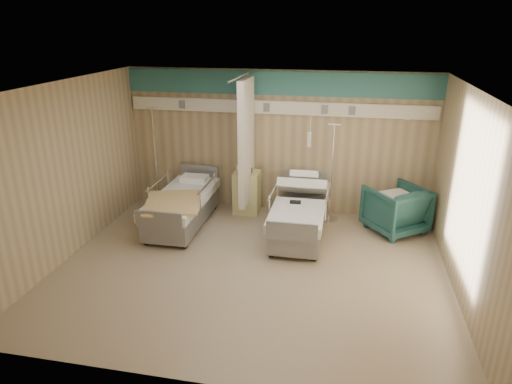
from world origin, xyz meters
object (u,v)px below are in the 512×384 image
(visitor_armchair, at_px, (396,209))
(bed_right, at_px, (299,220))
(bed_left, at_px, (182,210))
(iv_stand_left, at_px, (158,188))
(bedside_cabinet, at_px, (247,192))
(iv_stand_right, at_px, (330,201))

(visitor_armchair, bearing_deg, bed_right, -19.04)
(bed_left, bearing_deg, bed_right, 0.00)
(iv_stand_left, bearing_deg, bedside_cabinet, 4.88)
(bed_left, distance_m, bedside_cabinet, 1.39)
(iv_stand_right, height_order, iv_stand_left, iv_stand_left)
(bedside_cabinet, height_order, iv_stand_right, iv_stand_right)
(bed_left, distance_m, visitor_armchair, 3.94)
(bed_right, xyz_separation_m, bed_left, (-2.20, 0.00, 0.00))
(bed_right, relative_size, iv_stand_left, 1.03)
(bedside_cabinet, bearing_deg, iv_stand_left, -175.12)
(bed_right, relative_size, iv_stand_right, 1.13)
(visitor_armchair, height_order, iv_stand_left, iv_stand_left)
(bed_right, relative_size, visitor_armchair, 2.28)
(bed_left, bearing_deg, iv_stand_right, 16.58)
(bed_left, xyz_separation_m, iv_stand_left, (-0.78, 0.74, 0.11))
(bed_left, distance_m, iv_stand_left, 1.09)
(bed_right, distance_m, bedside_cabinet, 1.46)
(bed_right, xyz_separation_m, visitor_armchair, (1.70, 0.55, 0.12))
(bed_right, height_order, iv_stand_right, iv_stand_right)
(bedside_cabinet, xyz_separation_m, iv_stand_left, (-1.83, -0.16, 0.00))
(visitor_armchair, bearing_deg, bed_left, -28.90)
(bedside_cabinet, relative_size, visitor_armchair, 0.90)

